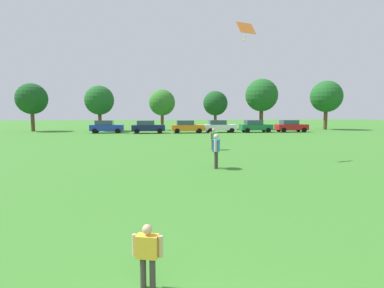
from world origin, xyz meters
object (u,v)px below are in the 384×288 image
object	(u,v)px
tree_left	(99,100)
tree_center_right	(215,103)
child_kite_flyer	(148,251)
parked_car_navy_1	(148,127)
tree_far_left	(32,99)
kite	(246,29)
tree_right	(262,95)
parked_car_blue_0	(106,127)
parked_car_green_4	(255,126)
adult_bystander	(216,148)
tree_far_right	(326,97)
parked_car_orange_2	(187,127)
parked_car_red_5	(291,126)
tree_center_left	(162,103)
bystander_near_trees	(214,137)
parked_car_white_3	(219,126)

from	to	relation	value
tree_left	tree_center_right	bearing A→B (deg)	9.43
child_kite_flyer	parked_car_navy_1	size ratio (longest dim) A/B	0.24
tree_far_left	kite	bearing A→B (deg)	-53.11
tree_right	child_kite_flyer	bearing A→B (deg)	-111.51
parked_car_blue_0	tree_center_right	bearing A→B (deg)	25.06
tree_right	kite	bearing A→B (deg)	-111.15
parked_car_green_4	parked_car_navy_1	bearing A→B (deg)	-179.50
adult_bystander	tree_far_right	world-z (taller)	tree_far_right
kite	parked_car_orange_2	size ratio (longest dim) A/B	0.28
tree_far_right	tree_center_right	bearing A→B (deg)	169.19
adult_bystander	parked_car_red_5	size ratio (longest dim) A/B	0.40
child_kite_flyer	parked_car_orange_2	size ratio (longest dim) A/B	0.24
tree_far_left	tree_left	world-z (taller)	tree_far_left
adult_bystander	parked_car_blue_0	bearing A→B (deg)	-144.12
parked_car_green_4	tree_right	distance (m)	8.99
parked_car_red_5	tree_center_left	xyz separation A→B (m)	(-17.59, 7.15, 3.36)
child_kite_flyer	tree_left	distance (m)	43.86
bystander_near_trees	parked_car_red_5	distance (m)	24.03
tree_far_left	tree_center_left	bearing A→B (deg)	2.63
child_kite_flyer	kite	distance (m)	16.09
tree_left	tree_far_right	world-z (taller)	tree_far_right
parked_car_navy_1	tree_far_left	size ratio (longest dim) A/B	0.62
tree_center_left	tree_left	bearing A→B (deg)	-171.93
parked_car_blue_0	parked_car_white_3	distance (m)	15.16
bystander_near_trees	parked_car_red_5	size ratio (longest dim) A/B	0.37
bystander_near_trees	parked_car_navy_1	distance (m)	19.70
parked_car_blue_0	tree_right	bearing A→B (deg)	14.14
bystander_near_trees	parked_car_green_4	size ratio (longest dim) A/B	0.37
parked_car_blue_0	tree_left	xyz separation A→B (m)	(-1.54, 4.65, 3.61)
adult_bystander	tree_right	distance (m)	36.98
kite	parked_car_green_4	size ratio (longest dim) A/B	0.28
parked_car_red_5	tree_far_left	distance (m)	37.00
parked_car_green_4	tree_right	size ratio (longest dim) A/B	0.53
parked_car_orange_2	tree_center_left	size ratio (longest dim) A/B	0.69
bystander_near_trees	tree_center_left	distance (m)	26.57
parked_car_red_5	tree_far_left	world-z (taller)	tree_far_left
parked_car_green_4	tree_left	distance (m)	22.72
parked_car_blue_0	tree_far_left	world-z (taller)	tree_far_left
parked_car_blue_0	parked_car_white_3	world-z (taller)	same
adult_bystander	tree_far_right	distance (m)	40.60
adult_bystander	tree_far_left	bearing A→B (deg)	-130.83
parked_car_green_4	parked_car_white_3	bearing A→B (deg)	176.94
parked_car_green_4	tree_center_left	bearing A→B (deg)	150.63
child_kite_flyer	parked_car_orange_2	xyz separation A→B (m)	(4.70, 37.15, 0.24)
tree_center_right	parked_car_orange_2	bearing A→B (deg)	-122.32
tree_center_left	parked_car_orange_2	bearing A→B (deg)	-66.96
parked_car_green_4	parked_car_red_5	xyz separation A→B (m)	(5.07, -0.10, 0.00)
parked_car_orange_2	tree_right	xyz separation A→B (m)	(12.76, 7.15, 4.57)
parked_car_navy_1	tree_far_right	xyz separation A→B (m)	(28.02, 5.55, 4.35)
kite	tree_far_right	size ratio (longest dim) A/B	0.16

